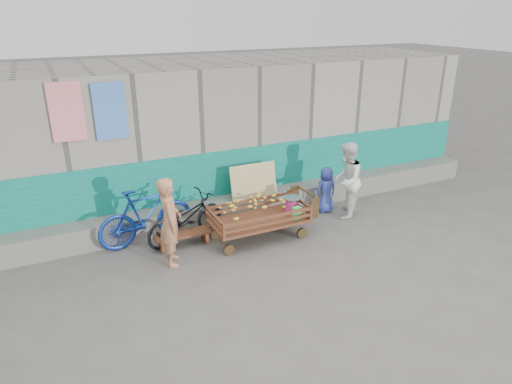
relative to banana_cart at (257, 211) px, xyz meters
name	(u,v)px	position (x,y,z in m)	size (l,w,h in m)	color
ground	(294,270)	(0.06, -1.29, -0.57)	(80.00, 80.00, 0.00)	#53514D
building_wall	(208,130)	(0.06, 2.76, 0.90)	(12.00, 3.50, 3.00)	gray
banana_cart	(257,211)	(0.00, 0.00, 0.00)	(1.97, 0.90, 0.84)	#502615
bench	(183,236)	(-1.34, 0.33, -0.38)	(1.03, 0.31, 0.26)	#502615
vendor_man	(170,222)	(-1.69, -0.16, 0.21)	(0.57, 0.37, 1.55)	#BE7753
woman	(346,180)	(2.09, 0.14, 0.23)	(0.77, 0.60, 1.59)	white
child	(326,190)	(1.86, 0.51, -0.07)	(0.48, 0.32, 0.99)	#30409F
bicycle_dark	(185,218)	(-1.22, 0.56, -0.13)	(0.58, 1.67, 0.88)	black
bicycle_blue	(146,215)	(-1.89, 0.76, -0.02)	(0.51, 1.82, 1.09)	#133596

